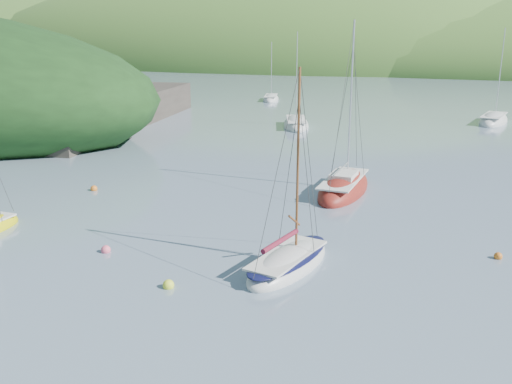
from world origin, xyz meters
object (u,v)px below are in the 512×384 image
at_px(distant_sloop_a, 296,125).
at_px(distant_sloop_c, 271,99).
at_px(daysailer_white, 288,263).
at_px(sloop_red, 344,189).
at_px(distant_sloop_b, 493,121).

bearing_deg(distant_sloop_a, distant_sloop_c, 96.60).
relative_size(daysailer_white, sloop_red, 0.80).
bearing_deg(distant_sloop_c, sloop_red, -80.10).
relative_size(sloop_red, distant_sloop_b, 1.04).
distance_m(distant_sloop_b, distant_sloop_c, 34.27).
xyz_separation_m(sloop_red, distant_sloop_c, (-22.76, 47.23, -0.06)).
height_order(distant_sloop_a, distant_sloop_b, distant_sloop_b).
xyz_separation_m(distant_sloop_a, distant_sloop_c, (-11.40, 22.55, -0.02)).
bearing_deg(daysailer_white, distant_sloop_c, 121.00).
distance_m(sloop_red, distant_sloop_a, 27.17).
height_order(distant_sloop_a, distant_sloop_c, distant_sloop_a).
bearing_deg(distant_sloop_b, distant_sloop_a, -142.10).
bearing_deg(daysailer_white, distant_sloop_a, 117.32).
distance_m(sloop_red, distant_sloop_c, 52.43).
bearing_deg(sloop_red, distant_sloop_c, 115.96).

